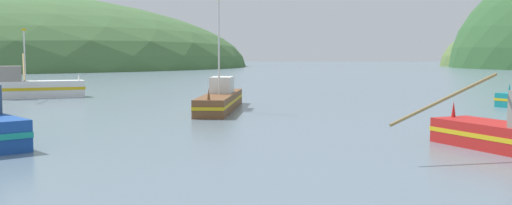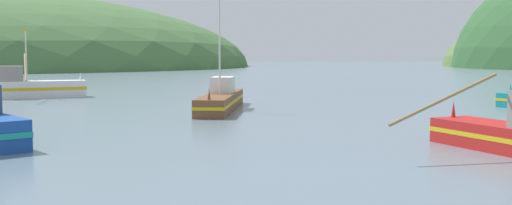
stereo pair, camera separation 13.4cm
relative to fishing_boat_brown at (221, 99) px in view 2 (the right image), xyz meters
The scene contains 2 objects.
fishing_boat_brown is the anchor object (origin of this frame).
fishing_boat_white 20.82m from the fishing_boat_brown, 146.10° to the left, with size 10.28×12.18×6.06m.
Camera 2 is at (-3.74, -3.81, 3.82)m, focal length 40.80 mm.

